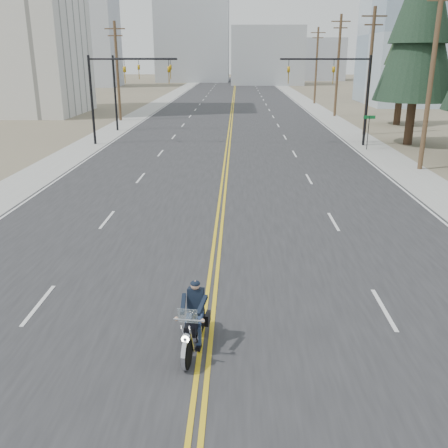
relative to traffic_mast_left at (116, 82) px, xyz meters
name	(u,v)px	position (x,y,z in m)	size (l,w,h in m)	color
ground_plane	(200,398)	(8.98, -32.00, -4.94)	(400.00, 400.00, 0.00)	#776D56
road	(233,103)	(8.98, 38.00, -4.93)	(20.00, 200.00, 0.01)	#303033
sidewalk_left	(159,103)	(-2.52, 38.00, -4.93)	(3.00, 200.00, 0.01)	#A5A5A0
sidewalk_right	(308,104)	(20.48, 38.00, -4.93)	(3.00, 200.00, 0.01)	#A5A5A0
traffic_mast_left	(116,82)	(0.00, 0.00, 0.00)	(7.10, 0.26, 7.00)	black
traffic_mast_right	(343,83)	(17.95, 0.00, 0.00)	(7.10, 0.26, 7.00)	black
traffic_mast_far	(132,79)	(-0.33, 8.00, -0.06)	(6.10, 0.26, 7.00)	black
street_sign	(369,126)	(19.78, -2.00, -3.13)	(0.90, 0.06, 2.62)	black
utility_pole_b	(432,72)	(21.48, -9.00, 1.05)	(2.20, 0.30, 11.50)	brown
utility_pole_c	(370,70)	(21.48, 6.00, 0.79)	(2.20, 0.30, 11.00)	brown
utility_pole_d	(338,64)	(21.48, 21.00, 1.05)	(2.20, 0.30, 11.50)	brown
utility_pole_e	(316,64)	(21.48, 38.00, 0.79)	(2.20, 0.30, 11.00)	brown
utility_pole_left	(117,70)	(-3.52, 16.00, 0.54)	(2.20, 0.30, 10.50)	brown
haze_bldg_a	(86,38)	(-26.02, 83.00, 6.06)	(14.00, 12.00, 22.00)	#B7BCC6
haze_bldg_b	(267,56)	(16.98, 93.00, 2.06)	(18.00, 14.00, 14.00)	#ADB2B7
haze_bldg_c	(415,46)	(48.98, 78.00, 4.06)	(16.00, 12.00, 18.00)	#B7BCC6
haze_bldg_d	(193,33)	(-3.02, 108.00, 8.06)	(20.00, 15.00, 26.00)	#ADB2B7
haze_bldg_e	(319,59)	(33.98, 118.00, 1.06)	(14.00, 14.00, 12.00)	#B7BCC6
haze_bldg_f	(48,52)	(-41.02, 98.00, 3.06)	(12.00, 12.00, 16.00)	#ADB2B7
motorcyclist	(193,318)	(8.70, -30.14, -4.08)	(0.94, 2.20, 1.72)	black
conifer_tall	(423,12)	(23.77, 0.65, 5.19)	(6.35, 6.35, 17.64)	#382619
conifer_far	(405,47)	(26.64, 13.27, 2.88)	(5.09, 5.09, 13.63)	#382619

